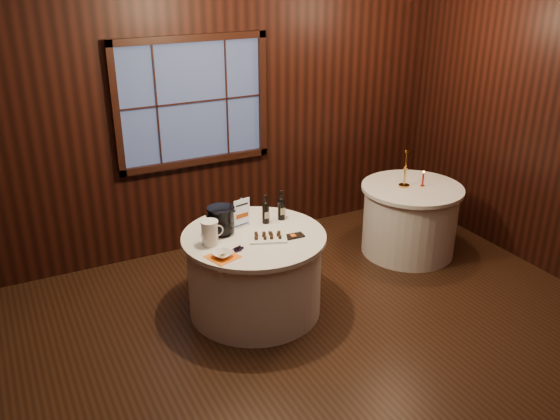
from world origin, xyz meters
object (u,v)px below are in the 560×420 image
ice_bucket (221,220)px  red_candle (423,180)px  grape_bunch (239,249)px  cracker_bowl (223,254)px  chocolate_plate (268,237)px  side_table (410,219)px  port_bottle_left (266,211)px  glass_pitcher (210,233)px  port_bottle_right (281,207)px  sign_stand (242,216)px  main_table (255,273)px  chocolate_box (293,236)px  brass_candlestick (405,173)px

ice_bucket → red_candle: 2.33m
grape_bunch → cracker_bowl: cracker_bowl is taller
chocolate_plate → side_table: bearing=12.5°
port_bottle_left → glass_pitcher: bearing=-162.2°
side_table → port_bottle_right: bearing=-176.0°
sign_stand → chocolate_plate: bearing=-86.8°
sign_stand → chocolate_plate: size_ratio=0.71×
main_table → port_bottle_right: bearing=26.8°
sign_stand → ice_bucket: bearing=-174.4°
main_table → ice_bucket: size_ratio=5.16×
sign_stand → chocolate_plate: 0.37m
red_candle → chocolate_box: bearing=-166.0°
chocolate_plate → red_candle: (2.02, 0.38, 0.05)m
port_bottle_left → cracker_bowl: bearing=-142.5°
main_table → port_bottle_right: port_bottle_right is taller
cracker_bowl → chocolate_plate: bearing=15.9°
port_bottle_right → grape_bunch: port_bottle_right is taller
chocolate_box → ice_bucket: bearing=149.1°
sign_stand → port_bottle_right: bearing=-17.0°
ice_bucket → port_bottle_right: bearing=3.0°
sign_stand → cracker_bowl: (-0.38, -0.49, -0.07)m
ice_bucket → port_bottle_left: bearing=3.4°
side_table → sign_stand: 2.07m
ice_bucket → red_candle: ice_bucket is taller
sign_stand → glass_pitcher: (-0.39, -0.22, 0.02)m
chocolate_box → chocolate_plate: bearing=164.5°
red_candle → grape_bunch: bearing=-168.5°
ice_bucket → grape_bunch: bearing=-89.7°
chocolate_plate → chocolate_box: chocolate_plate is taller
side_table → red_candle: bearing=-27.9°
cracker_bowl → main_table: bearing=33.2°
port_bottle_left → ice_bucket: size_ratio=1.11×
ice_bucket → chocolate_plate: ice_bucket is taller
port_bottle_left → brass_candlestick: bearing=6.6°
sign_stand → main_table: bearing=-97.1°
grape_bunch → red_candle: size_ratio=0.87×
brass_candlestick → chocolate_plate: bearing=-165.7°
chocolate_box → cracker_bowl: (-0.69, -0.07, 0.02)m
port_bottle_left → side_table: bearing=5.1°
grape_bunch → side_table: bearing=13.1°
main_table → cracker_bowl: (-0.40, -0.26, 0.41)m
sign_stand → red_candle: bearing=-10.7°
port_bottle_left → grape_bunch: (-0.44, -0.40, -0.10)m
side_table → sign_stand: bearing=-177.8°
cracker_bowl → port_bottle_right: bearing=30.2°
port_bottle_right → ice_bucket: size_ratio=1.15×
chocolate_plate → brass_candlestick: brass_candlestick is taller
cracker_bowl → red_candle: (2.49, 0.52, 0.05)m
chocolate_plate → port_bottle_right: bearing=46.9°
red_candle → brass_candlestick: bearing=152.9°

